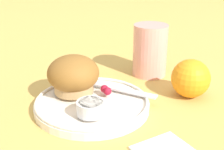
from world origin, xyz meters
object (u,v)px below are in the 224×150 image
object	(u,v)px
orange_fruit	(191,78)
juice_glass	(150,50)
muffin	(73,76)
butter_knife	(119,89)

from	to	relation	value
orange_fruit	juice_glass	distance (m)	0.14
muffin	juice_glass	world-z (taller)	juice_glass
orange_fruit	butter_knife	bearing A→B (deg)	-115.59
orange_fruit	juice_glass	world-z (taller)	juice_glass
muffin	butter_knife	distance (m)	0.09
muffin	juice_glass	bearing A→B (deg)	99.57
orange_fruit	juice_glass	size ratio (longest dim) A/B	0.65
orange_fruit	juice_glass	bearing A→B (deg)	179.57
juice_glass	orange_fruit	bearing A→B (deg)	-0.43
butter_knife	orange_fruit	distance (m)	0.14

